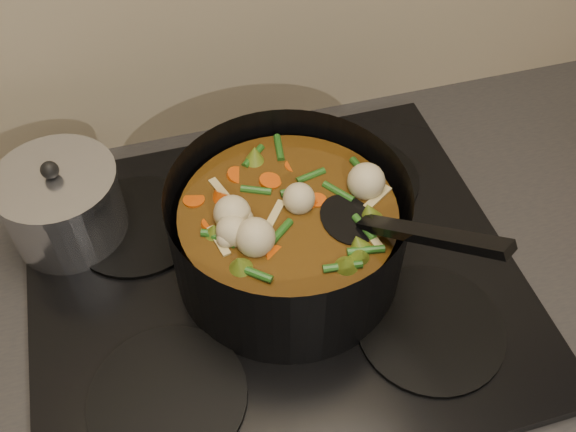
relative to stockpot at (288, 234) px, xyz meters
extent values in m
cube|color=brown|center=(-0.02, -0.01, -0.57)|extent=(2.60, 0.60, 0.86)
cube|color=black|center=(-0.02, -0.01, -0.11)|extent=(2.64, 0.64, 0.05)
cube|color=black|center=(-0.02, -0.01, -0.08)|extent=(0.62, 0.54, 0.02)
cylinder|color=black|center=(-0.18, -0.14, -0.06)|extent=(0.18, 0.18, 0.01)
cylinder|color=black|center=(0.14, -0.14, -0.06)|extent=(0.18, 0.18, 0.01)
cylinder|color=black|center=(-0.18, 0.12, -0.06)|extent=(0.18, 0.18, 0.01)
cylinder|color=black|center=(0.14, 0.12, -0.06)|extent=(0.18, 0.18, 0.01)
cylinder|color=black|center=(0.00, 0.00, 0.00)|extent=(0.37, 0.37, 0.14)
cylinder|color=black|center=(0.00, 0.00, -0.06)|extent=(0.28, 0.28, 0.01)
cylinder|color=#51350D|center=(0.00, 0.00, -0.01)|extent=(0.26, 0.26, 0.10)
cylinder|color=#C94109|center=(0.04, 0.00, 0.04)|extent=(0.03, 0.03, 0.03)
cylinder|color=#C94109|center=(0.03, 0.06, 0.04)|extent=(0.04, 0.04, 0.03)
cylinder|color=#C94109|center=(-0.05, 0.08, 0.04)|extent=(0.04, 0.04, 0.03)
cylinder|color=#C94109|center=(-0.05, 0.00, 0.04)|extent=(0.03, 0.03, 0.03)
cylinder|color=#C94109|center=(-0.04, -0.08, 0.04)|extent=(0.04, 0.03, 0.03)
cylinder|color=#C94109|center=(0.02, -0.03, 0.04)|extent=(0.04, 0.04, 0.03)
cylinder|color=#C94109|center=(0.07, 0.01, 0.04)|extent=(0.04, 0.04, 0.03)
cylinder|color=#C94109|center=(0.04, 0.09, 0.04)|extent=(0.03, 0.03, 0.03)
cylinder|color=#C94109|center=(-0.03, 0.04, 0.04)|extent=(0.04, 0.04, 0.03)
sphere|color=beige|center=(0.06, 0.00, 0.05)|extent=(0.04, 0.04, 0.04)
sphere|color=beige|center=(0.00, 0.06, 0.05)|extent=(0.04, 0.04, 0.04)
sphere|color=beige|center=(-0.06, -0.01, 0.05)|extent=(0.04, 0.04, 0.04)
sphere|color=beige|center=(0.01, -0.06, 0.05)|extent=(0.04, 0.04, 0.04)
sphere|color=beige|center=(0.06, 0.01, 0.05)|extent=(0.04, 0.04, 0.04)
cone|color=#5E6B1A|center=(-0.07, -0.05, 0.05)|extent=(0.04, 0.04, 0.03)
cone|color=#5E6B1A|center=(0.03, -0.08, 0.05)|extent=(0.04, 0.04, 0.03)
cone|color=#5E6B1A|center=(0.08, 0.00, 0.05)|extent=(0.04, 0.04, 0.03)
cone|color=#5E6B1A|center=(0.02, 0.08, 0.05)|extent=(0.04, 0.04, 0.03)
cone|color=#5E6B1A|center=(-0.07, 0.04, 0.05)|extent=(0.04, 0.04, 0.03)
cone|color=#5E6B1A|center=(-0.06, -0.05, 0.05)|extent=(0.04, 0.04, 0.03)
cone|color=#5E6B1A|center=(0.03, -0.08, 0.05)|extent=(0.04, 0.04, 0.03)
cylinder|color=#225E1B|center=(0.03, 0.03, 0.04)|extent=(0.01, 0.04, 0.01)
cylinder|color=#225E1B|center=(-0.01, 0.10, 0.04)|extent=(0.04, 0.03, 0.01)
cylinder|color=#225E1B|center=(-0.06, 0.05, 0.04)|extent=(0.04, 0.02, 0.01)
cylinder|color=#225E1B|center=(-0.06, -0.01, 0.04)|extent=(0.02, 0.04, 0.01)
cylinder|color=#225E1B|center=(-0.03, -0.04, 0.04)|extent=(0.03, 0.04, 0.01)
cylinder|color=#225E1B|center=(0.02, -0.10, 0.04)|extent=(0.04, 0.02, 0.01)
cylinder|color=#225E1B|center=(0.07, -0.04, 0.04)|extent=(0.04, 0.03, 0.01)
cylinder|color=#225E1B|center=(0.06, 0.02, 0.04)|extent=(0.01, 0.04, 0.01)
cylinder|color=#225E1B|center=(0.02, 0.04, 0.04)|extent=(0.04, 0.03, 0.01)
cylinder|color=#225E1B|center=(-0.03, 0.09, 0.04)|extent=(0.04, 0.02, 0.01)
cylinder|color=#225E1B|center=(-0.07, 0.03, 0.04)|extent=(0.02, 0.04, 0.01)
cylinder|color=#225E1B|center=(-0.06, -0.02, 0.04)|extent=(0.03, 0.04, 0.01)
cylinder|color=#225E1B|center=(-0.02, -0.04, 0.04)|extent=(0.04, 0.02, 0.01)
cylinder|color=#225E1B|center=(0.04, -0.09, 0.04)|extent=(0.04, 0.03, 0.01)
cube|color=tan|center=(-0.07, 0.02, 0.04)|extent=(0.04, 0.01, 0.00)
cube|color=tan|center=(-0.03, -0.06, 0.04)|extent=(0.02, 0.04, 0.00)
cube|color=tan|center=(0.06, -0.04, 0.04)|extent=(0.04, 0.03, 0.00)
cube|color=tan|center=(0.05, 0.05, 0.04)|extent=(0.04, 0.04, 0.00)
cube|color=tan|center=(-0.04, 0.06, 0.04)|extent=(0.03, 0.04, 0.00)
cube|color=tan|center=(-0.06, -0.03, 0.04)|extent=(0.04, 0.02, 0.00)
ellipsoid|color=black|center=(0.06, -0.03, 0.04)|extent=(0.07, 0.09, 0.01)
cube|color=black|center=(0.12, -0.11, 0.09)|extent=(0.11, 0.16, 0.11)
cylinder|color=silver|center=(-0.27, 0.14, -0.02)|extent=(0.15, 0.15, 0.09)
cylinder|color=silver|center=(-0.27, 0.14, 0.03)|extent=(0.16, 0.16, 0.01)
sphere|color=black|center=(-0.27, 0.14, 0.05)|extent=(0.02, 0.02, 0.02)
camera|label=1|loc=(-0.14, -0.48, 0.62)|focal=40.00mm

